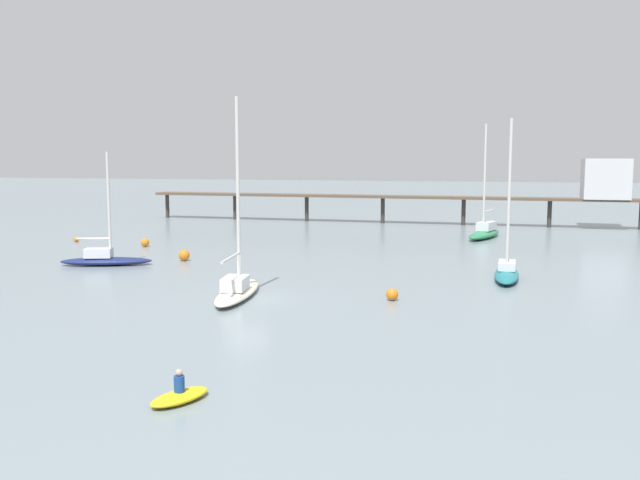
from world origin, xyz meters
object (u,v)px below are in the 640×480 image
object	(u,v)px
sailboat_navy	(105,258)
mooring_buoy_mid	(184,255)
sailboat_green	(485,231)
mooring_buoy_outer	(145,242)
sailboat_teal	(507,269)
mooring_buoy_far	(76,239)
dinghy_yellow	(180,395)
mooring_buoy_near	(392,294)
sailboat_cream	(237,286)
pier	(527,185)

from	to	relation	value
sailboat_navy	mooring_buoy_mid	xyz separation A→B (m)	(4.85, 3.57, -0.14)
sailboat_navy	sailboat_green	bearing A→B (deg)	42.70
sailboat_green	mooring_buoy_outer	size ratio (longest dim) A/B	14.90
sailboat_green	mooring_buoy_outer	bearing A→B (deg)	-153.82
sailboat_teal	sailboat_green	distance (m)	24.11
mooring_buoy_far	mooring_buoy_outer	world-z (taller)	mooring_buoy_outer
sailboat_teal	dinghy_yellow	size ratio (longest dim) A/B	4.19
mooring_buoy_near	mooring_buoy_far	distance (m)	38.98
sailboat_cream	mooring_buoy_outer	size ratio (longest dim) A/B	15.13
sailboat_teal	mooring_buoy_outer	xyz separation A→B (m)	(-31.98, 9.26, -0.29)
mooring_buoy_far	mooring_buoy_near	bearing A→B (deg)	-30.08
pier	mooring_buoy_outer	bearing A→B (deg)	-141.19
mooring_buoy_mid	mooring_buoy_far	bearing A→B (deg)	151.10
sailboat_navy	sailboat_green	xyz separation A→B (m)	(27.58, 25.45, 0.18)
sailboat_navy	sailboat_teal	size ratio (longest dim) A/B	0.80
sailboat_navy	sailboat_green	size ratio (longest dim) A/B	0.75
mooring_buoy_near	sailboat_cream	bearing A→B (deg)	-171.00
pier	sailboat_cream	bearing A→B (deg)	-110.67
sailboat_green	mooring_buoy_mid	distance (m)	31.55
sailboat_teal	mooring_buoy_outer	size ratio (longest dim) A/B	13.89
mooring_buoy_near	mooring_buoy_outer	distance (m)	31.33
dinghy_yellow	mooring_buoy_outer	distance (m)	41.98
mooring_buoy_near	mooring_buoy_far	size ratio (longest dim) A/B	1.34
sailboat_cream	mooring_buoy_near	world-z (taller)	sailboat_cream
mooring_buoy_far	pier	bearing A→B (deg)	31.66
mooring_buoy_mid	sailboat_teal	bearing A→B (deg)	-4.99
mooring_buoy_far	mooring_buoy_outer	bearing A→B (deg)	-9.97
dinghy_yellow	mooring_buoy_mid	world-z (taller)	dinghy_yellow
sailboat_teal	mooring_buoy_mid	distance (m)	24.76
sailboat_navy	sailboat_cream	world-z (taller)	sailboat_cream
mooring_buoy_outer	mooring_buoy_mid	bearing A→B (deg)	-44.17
mooring_buoy_mid	sailboat_cream	bearing A→B (deg)	-53.03
mooring_buoy_mid	mooring_buoy_outer	xyz separation A→B (m)	(-7.32, 7.11, -0.05)
sailboat_navy	sailboat_teal	xyz separation A→B (m)	(29.51, 1.42, 0.10)
pier	mooring_buoy_far	size ratio (longest dim) A/B	117.52
sailboat_green	sailboat_cream	distance (m)	36.81
mooring_buoy_mid	mooring_buoy_far	world-z (taller)	mooring_buoy_mid
mooring_buoy_mid	pier	bearing A→B (deg)	52.06
sailboat_teal	sailboat_cream	xyz separation A→B (m)	(-15.33, -10.25, 0.03)
sailboat_teal	dinghy_yellow	xyz separation A→B (m)	(-10.85, -27.01, -0.45)
sailboat_teal	mooring_buoy_far	xyz separation A→B (m)	(-40.15, 10.70, -0.41)
sailboat_green	mooring_buoy_near	world-z (taller)	sailboat_green
sailboat_green	mooring_buoy_mid	xyz separation A→B (m)	(-22.73, -21.88, -0.31)
sailboat_teal	dinghy_yellow	bearing A→B (deg)	-111.88
sailboat_cream	sailboat_navy	bearing A→B (deg)	148.08
dinghy_yellow	sailboat_green	bearing A→B (deg)	80.09
dinghy_yellow	mooring_buoy_far	size ratio (longest dim) A/B	4.90
sailboat_teal	mooring_buoy_outer	world-z (taller)	sailboat_teal
pier	mooring_buoy_outer	size ratio (longest dim) A/B	79.59
mooring_buoy_far	mooring_buoy_outer	size ratio (longest dim) A/B	0.68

